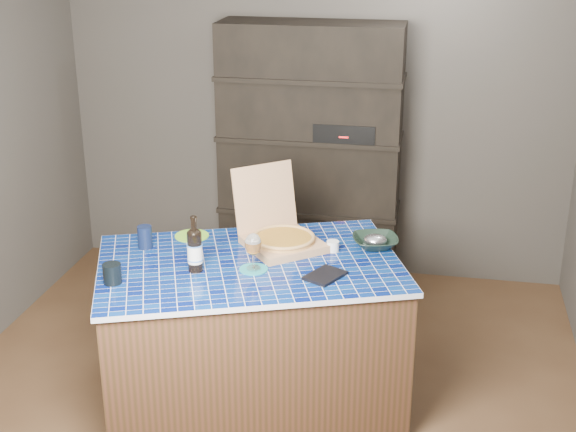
% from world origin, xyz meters
% --- Properties ---
extents(room, '(3.50, 3.50, 3.50)m').
position_xyz_m(room, '(0.00, 0.00, 1.25)').
color(room, brown).
rests_on(room, ground).
extents(shelving_unit, '(1.20, 0.41, 1.80)m').
position_xyz_m(shelving_unit, '(0.00, 1.53, 0.90)').
color(shelving_unit, black).
rests_on(shelving_unit, floor).
extents(kitchen_island, '(1.73, 1.41, 0.82)m').
position_xyz_m(kitchen_island, '(-0.04, -0.06, 0.41)').
color(kitchen_island, '#4A2A1D').
rests_on(kitchen_island, floor).
extents(pizza_box, '(0.55, 0.56, 0.39)m').
position_xyz_m(pizza_box, '(0.08, 0.17, 0.88)').
color(pizza_box, tan).
rests_on(pizza_box, kitchen_island).
extents(mead_bottle, '(0.08, 0.08, 0.29)m').
position_xyz_m(mead_bottle, '(-0.27, -0.21, 0.93)').
color(mead_bottle, black).
rests_on(mead_bottle, kitchen_island).
extents(teal_trivet, '(0.14, 0.14, 0.01)m').
position_xyz_m(teal_trivet, '(0.00, -0.14, 0.82)').
color(teal_trivet, teal).
rests_on(teal_trivet, kitchen_island).
extents(wine_glass, '(0.08, 0.08, 0.19)m').
position_xyz_m(wine_glass, '(0.00, -0.14, 0.95)').
color(wine_glass, white).
rests_on(wine_glass, teal_trivet).
extents(tumbler, '(0.09, 0.09, 0.10)m').
position_xyz_m(tumbler, '(-0.62, -0.41, 0.87)').
color(tumbler, black).
rests_on(tumbler, kitchen_island).
extents(dvd_case, '(0.21, 0.24, 0.02)m').
position_xyz_m(dvd_case, '(0.36, -0.16, 0.83)').
color(dvd_case, black).
rests_on(dvd_case, kitchen_island).
extents(bowl, '(0.29, 0.29, 0.06)m').
position_xyz_m(bowl, '(0.56, 0.25, 0.85)').
color(bowl, black).
rests_on(bowl, kitchen_island).
extents(foil_contents, '(0.12, 0.10, 0.06)m').
position_xyz_m(foil_contents, '(0.56, 0.25, 0.86)').
color(foil_contents, '#A6A8B2').
rests_on(foil_contents, bowl).
extents(white_jar, '(0.06, 0.06, 0.05)m').
position_xyz_m(white_jar, '(0.35, 0.16, 0.85)').
color(white_jar, white).
rests_on(white_jar, kitchen_island).
extents(navy_cup, '(0.08, 0.08, 0.12)m').
position_xyz_m(navy_cup, '(-0.62, 0.02, 0.88)').
color(navy_cup, black).
rests_on(navy_cup, kitchen_island).
extents(green_trivet, '(0.18, 0.18, 0.01)m').
position_xyz_m(green_trivet, '(-0.43, 0.21, 0.82)').
color(green_trivet, '#78C62A').
rests_on(green_trivet, kitchen_island).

